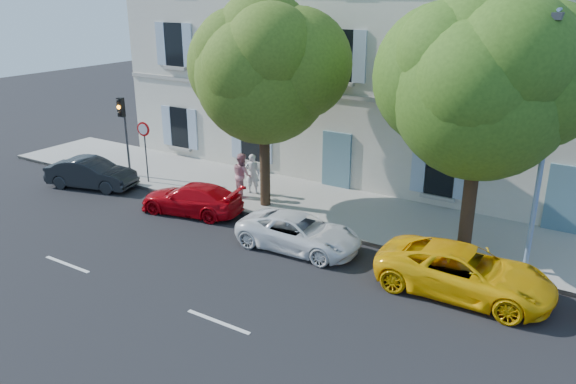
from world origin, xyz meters
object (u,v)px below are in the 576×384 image
Objects in this scene: tree_right at (482,91)px; car_red_coupe at (191,199)px; car_white_coupe at (299,232)px; traffic_light at (123,120)px; car_dark_sedan at (91,173)px; car_yellow_supercar at (465,272)px; tree_left at (264,76)px; street_lamp at (546,132)px; pedestrian_b at (242,175)px; pedestrian_a at (252,174)px; road_sign at (144,139)px.

car_red_coupe is at bearing -170.03° from tree_right.
car_white_coupe is at bearing 73.66° from car_red_coupe.
car_red_coupe is 1.13× the size of traffic_light.
car_dark_sedan is 0.80× the size of car_yellow_supercar.
tree_left reaches higher than car_dark_sedan.
car_dark_sedan is at bearing -165.45° from tree_left.
traffic_light is (0.42, 1.66, 2.07)m from car_dark_sedan.
tree_left is at bearing -91.34° from car_dark_sedan.
street_lamp is at bearing -9.49° from tree_right.
car_yellow_supercar is 10.11m from pedestrian_b.
car_red_coupe is 12.39m from street_lamp.
car_red_coupe is at bearing 51.87° from pedestrian_a.
traffic_light is 16.98m from street_lamp.
street_lamp is (15.53, -0.05, 2.32)m from road_sign.
tree_left is 9.69m from street_lamp.
street_lamp reaches higher than car_dark_sedan.
tree_right reaches higher than car_yellow_supercar.
tree_right reaches higher than pedestrian_b.
pedestrian_a is (6.48, 2.81, 0.34)m from car_dark_sedan.
tree_left reaches higher than car_red_coupe.
tree_left reaches higher than pedestrian_a.
car_yellow_supercar is 0.63× the size of tree_left.
street_lamp is 11.50m from pedestrian_b.
traffic_light is 1.33× the size of road_sign.
car_red_coupe is 0.53× the size of street_lamp.
car_white_coupe is 0.54× the size of tree_left.
car_dark_sedan is 10.69m from car_white_coupe.
car_red_coupe is at bearing 81.49° from car_white_coupe.
car_red_coupe is 5.34m from tree_left.
tree_right is 2.27× the size of traffic_light.
tree_left is 4.66× the size of pedestrian_a.
traffic_light is at bearing 179.36° from street_lamp.
tree_right is at bearing 170.51° from street_lamp.
car_red_coupe is at bearing -20.89° from road_sign.
street_lamp reaches higher than car_red_coupe.
pedestrian_a is (-10.84, 1.35, -3.41)m from street_lamp.
pedestrian_a is (-8.96, 1.03, -4.31)m from tree_right.
car_dark_sedan is 1.46× the size of road_sign.
car_white_coupe is at bearing -154.96° from tree_right.
car_yellow_supercar is at bearing -7.74° from traffic_light.
road_sign is 4.98m from pedestrian_a.
car_red_coupe is 11.03m from tree_right.
street_lamp is at bearing -34.06° from car_yellow_supercar.
car_yellow_supercar reaches higher than car_white_coupe.
traffic_light is 2.14× the size of pedestrian_a.
car_dark_sedan is at bearing -139.89° from road_sign.
traffic_light is at bearing 173.98° from road_sign.
car_white_coupe is (5.07, -0.49, -0.01)m from car_red_coupe.
pedestrian_b reaches higher than pedestrian_a.
pedestrian_b is (-9.09, 0.50, -4.24)m from tree_right.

